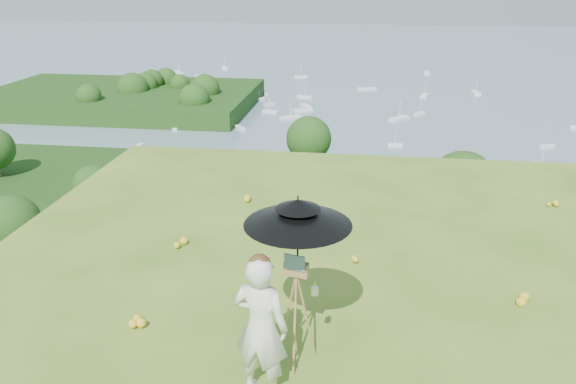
# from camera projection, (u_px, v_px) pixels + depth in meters

# --- Properties ---
(ground) EXTENTS (14.00, 14.00, 0.00)m
(ground) POSITION_uv_depth(u_px,v_px,m) (437.00, 320.00, 7.27)
(ground) COLOR #446E1F
(ground) RESTS_ON ground
(forest_slope) EXTENTS (140.00, 56.00, 22.00)m
(forest_slope) POSITION_uv_depth(u_px,v_px,m) (363.00, 371.00, 50.12)
(forest_slope) COLOR #193B10
(forest_slope) RESTS_ON bay_water
(shoreline_tier) EXTENTS (170.00, 28.00, 8.00)m
(shoreline_tier) POSITION_uv_depth(u_px,v_px,m) (364.00, 243.00, 89.57)
(shoreline_tier) COLOR #6E6658
(shoreline_tier) RESTS_ON bay_water
(bay_water) EXTENTS (700.00, 700.00, 0.00)m
(bay_water) POSITION_uv_depth(u_px,v_px,m) (369.00, 68.00, 241.04)
(bay_water) COLOR slate
(bay_water) RESTS_ON ground
(peninsula) EXTENTS (90.00, 60.00, 12.00)m
(peninsula) POSITION_uv_depth(u_px,v_px,m) (120.00, 90.00, 170.39)
(peninsula) COLOR #193B10
(peninsula) RESTS_ON bay_water
(slope_trees) EXTENTS (110.00, 50.00, 6.00)m
(slope_trees) POSITION_uv_depth(u_px,v_px,m) (372.00, 229.00, 45.02)
(slope_trees) COLOR #214314
(slope_trees) RESTS_ON forest_slope
(harbor_town) EXTENTS (110.00, 22.00, 5.00)m
(harbor_town) POSITION_uv_depth(u_px,v_px,m) (366.00, 205.00, 87.20)
(harbor_town) COLOR beige
(harbor_town) RESTS_ON shoreline_tier
(moored_boats) EXTENTS (140.00, 140.00, 0.70)m
(moored_boats) POSITION_uv_depth(u_px,v_px,m) (326.00, 107.00, 169.64)
(moored_boats) COLOR white
(moored_boats) RESTS_ON bay_water
(wildflowers) EXTENTS (10.00, 10.50, 0.12)m
(wildflowers) POSITION_uv_depth(u_px,v_px,m) (435.00, 305.00, 7.48)
(wildflowers) COLOR yellow
(wildflowers) RESTS_ON ground
(painter) EXTENTS (0.66, 0.51, 1.62)m
(painter) POSITION_uv_depth(u_px,v_px,m) (261.00, 327.00, 5.74)
(painter) COLOR silver
(painter) RESTS_ON ground
(field_easel) EXTENTS (0.64, 0.64, 1.41)m
(field_easel) POSITION_uv_depth(u_px,v_px,m) (296.00, 309.00, 6.23)
(field_easel) COLOR olive
(field_easel) RESTS_ON ground
(sun_umbrella) EXTENTS (1.49, 1.49, 0.89)m
(sun_umbrella) POSITION_uv_depth(u_px,v_px,m) (298.00, 235.00, 5.93)
(sun_umbrella) COLOR black
(sun_umbrella) RESTS_ON field_easel
(painter_cap) EXTENTS (0.28, 0.31, 0.10)m
(painter_cap) POSITION_uv_depth(u_px,v_px,m) (259.00, 261.00, 5.46)
(painter_cap) COLOR #CC7070
(painter_cap) RESTS_ON painter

